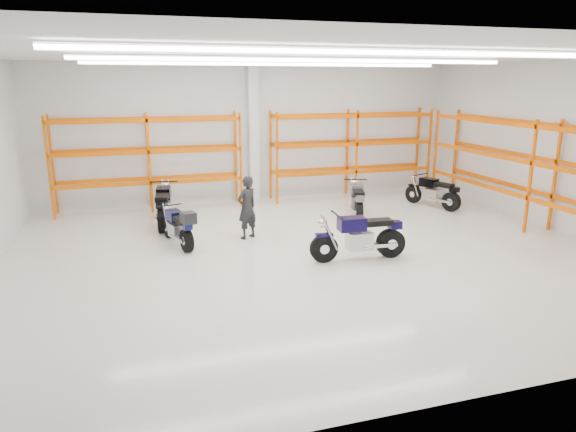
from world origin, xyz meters
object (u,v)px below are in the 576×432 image
object	(u,v)px
standing_man	(247,207)
motorcycle_back_d	(434,193)
motorcycle_main	(363,237)
motorcycle_back_c	(357,201)
structural_column	(253,134)
motorcycle_back_b	(179,227)
motorcycle_back_a	(164,207)

from	to	relation	value
standing_man	motorcycle_back_d	bearing A→B (deg)	163.45
motorcycle_main	standing_man	size ratio (longest dim) A/B	1.39
motorcycle_main	motorcycle_back_c	world-z (taller)	motorcycle_main
motorcycle_back_d	structural_column	distance (m)	6.18
motorcycle_back_c	structural_column	xyz separation A→B (m)	(-2.43, 3.00, 1.76)
structural_column	motorcycle_back_d	bearing A→B (deg)	-26.78
motorcycle_back_b	motorcycle_main	bearing A→B (deg)	-29.17
motorcycle_back_b	motorcycle_back_d	distance (m)	8.37
motorcycle_main	motorcycle_back_c	distance (m)	3.81
motorcycle_back_c	motorcycle_back_a	bearing A→B (deg)	172.84
motorcycle_back_c	motorcycle_back_d	distance (m)	2.88
structural_column	motorcycle_back_a	bearing A→B (deg)	-143.81
motorcycle_back_a	motorcycle_back_d	world-z (taller)	motorcycle_back_a
motorcycle_back_b	motorcycle_back_c	bearing A→B (deg)	14.18
motorcycle_main	motorcycle_back_d	size ratio (longest dim) A/B	1.15
motorcycle_back_c	standing_man	distance (m)	3.79
motorcycle_main	motorcycle_back_a	distance (m)	5.91
motorcycle_back_a	motorcycle_back_b	size ratio (longest dim) A/B	1.20
motorcycle_back_c	motorcycle_back_d	bearing A→B (deg)	6.64
motorcycle_back_a	motorcycle_back_c	bearing A→B (deg)	-7.16
motorcycle_back_a	motorcycle_back_b	world-z (taller)	motorcycle_back_a
standing_man	structural_column	world-z (taller)	structural_column
motorcycle_back_c	structural_column	bearing A→B (deg)	128.97
motorcycle_main	motorcycle_back_d	xyz separation A→B (m)	(4.31, 3.86, -0.04)
motorcycle_main	motorcycle_back_a	size ratio (longest dim) A/B	0.97
motorcycle_back_a	structural_column	distance (m)	4.26
motorcycle_back_a	standing_man	world-z (taller)	standing_man
motorcycle_back_c	motorcycle_back_d	xyz separation A→B (m)	(2.86, 0.33, -0.01)
motorcycle_back_a	structural_column	bearing A→B (deg)	36.19
motorcycle_main	motorcycle_back_c	xyz separation A→B (m)	(1.45, 3.52, -0.03)
motorcycle_back_b	standing_man	world-z (taller)	standing_man
structural_column	motorcycle_back_c	bearing A→B (deg)	-51.03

